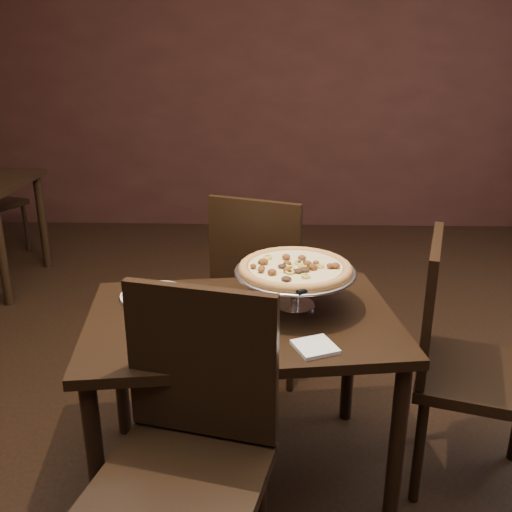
{
  "coord_description": "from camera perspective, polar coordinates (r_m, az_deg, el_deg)",
  "views": [
    {
      "loc": [
        0.12,
        -1.83,
        1.62
      ],
      "look_at": [
        0.06,
        0.09,
        0.92
      ],
      "focal_mm": 40.0,
      "sensor_mm": 36.0,
      "label": 1
    }
  ],
  "objects": [
    {
      "name": "chair_near",
      "position": [
        1.74,
        -6.83,
        -18.58
      ],
      "size": [
        0.56,
        0.56,
        0.99
      ],
      "rotation": [
        0.0,
        0.0,
        -0.23
      ],
      "color": "black",
      "rests_on": "ground"
    },
    {
      "name": "room",
      "position": [
        1.87,
        -0.07,
        13.33
      ],
      "size": [
        6.04,
        7.04,
        2.84
      ],
      "color": "black",
      "rests_on": "ground"
    },
    {
      "name": "pizza_stand",
      "position": [
        2.11,
        3.94,
        -1.28
      ],
      "size": [
        0.45,
        0.45,
        0.19
      ],
      "color": "silver",
      "rests_on": "dining_table"
    },
    {
      "name": "pepper_flake_shaker",
      "position": [
        1.96,
        -5.72,
        -6.27
      ],
      "size": [
        0.06,
        0.06,
        0.11
      ],
      "color": "maroon",
      "rests_on": "dining_table"
    },
    {
      "name": "serving_spatula",
      "position": [
        1.95,
        5.63,
        -3.35
      ],
      "size": [
        0.17,
        0.17,
        0.02
      ],
      "rotation": [
        0.0,
        0.0,
        -0.89
      ],
      "color": "silver",
      "rests_on": "pizza_stand"
    },
    {
      "name": "chair_side",
      "position": [
        2.29,
        19.76,
        -9.45
      ],
      "size": [
        0.58,
        0.58,
        0.99
      ],
      "rotation": [
        0.0,
        0.0,
        1.27
      ],
      "color": "black",
      "rests_on": "ground"
    },
    {
      "name": "chair_far",
      "position": [
        2.85,
        0.8,
        -2.38
      ],
      "size": [
        0.58,
        0.58,
        0.97
      ],
      "rotation": [
        0.0,
        0.0,
        2.79
      ],
      "color": "black",
      "rests_on": "ground"
    },
    {
      "name": "dining_table",
      "position": [
        2.13,
        -1.4,
        -8.27
      ],
      "size": [
        1.21,
        0.89,
        0.7
      ],
      "rotation": [
        0.0,
        0.0,
        0.13
      ],
      "color": "black",
      "rests_on": "ground"
    },
    {
      "name": "parmesan_shaker",
      "position": [
        1.95,
        -6.26,
        -6.59
      ],
      "size": [
        0.06,
        0.06,
        0.1
      ],
      "color": "beige",
      "rests_on": "dining_table"
    },
    {
      "name": "plate_near",
      "position": [
        1.83,
        -2.23,
        -9.99
      ],
      "size": [
        0.24,
        0.24,
        0.01
      ],
      "primitive_type": "cylinder",
      "color": "white",
      "rests_on": "dining_table"
    },
    {
      "name": "napkin_stack",
      "position": [
        1.89,
        5.92,
        -9.03
      ],
      "size": [
        0.16,
        0.16,
        0.01
      ],
      "primitive_type": "cube",
      "rotation": [
        0.0,
        0.0,
        0.4
      ],
      "color": "white",
      "rests_on": "dining_table"
    },
    {
      "name": "plate_left",
      "position": [
        2.28,
        -10.06,
        -3.88
      ],
      "size": [
        0.27,
        0.27,
        0.01
      ],
      "primitive_type": "cylinder",
      "color": "white",
      "rests_on": "dining_table"
    },
    {
      "name": "packet_caddy",
      "position": [
        1.95,
        -8.94,
        -7.28
      ],
      "size": [
        0.09,
        0.09,
        0.07
      ],
      "rotation": [
        0.0,
        0.0,
        0.38
      ],
      "color": "black",
      "rests_on": "dining_table"
    }
  ]
}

